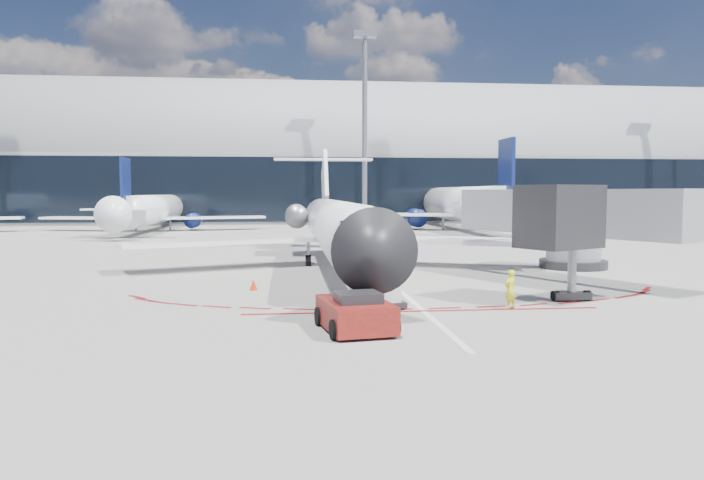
{
  "coord_description": "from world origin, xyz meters",
  "views": [
    {
      "loc": [
        -5.21,
        -35.08,
        4.6
      ],
      "look_at": [
        -1.8,
        -1.91,
        2.06
      ],
      "focal_mm": 32.0,
      "sensor_mm": 36.0,
      "label": 1
    }
  ],
  "objects": [
    {
      "name": "apron_stop_bar",
      "position": [
        0.0,
        -11.5,
        0.01
      ],
      "size": [
        14.0,
        0.25,
        0.01
      ],
      "primitive_type": "cube",
      "color": "maroon",
      "rests_on": "ground"
    },
    {
      "name": "light_mast_centre",
      "position": [
        5.0,
        48.0,
        12.5
      ],
      "size": [
        0.7,
        0.7,
        25.0
      ],
      "primitive_type": "cylinder",
      "color": "gray",
      "rests_on": "ground"
    },
    {
      "name": "safety_cone_right",
      "position": [
        -1.5,
        -12.26,
        0.23
      ],
      "size": [
        0.33,
        0.33,
        0.47
      ],
      "primitive_type": "cone",
      "color": "red",
      "rests_on": "ground"
    },
    {
      "name": "bg_airliner_1",
      "position": [
        -21.22,
        42.56,
        5.01
      ],
      "size": [
        30.95,
        32.77,
        10.01
      ],
      "primitive_type": null,
      "color": "white",
      "rests_on": "ground"
    },
    {
      "name": "apron_centerline",
      "position": [
        0.0,
        2.0,
        0.01
      ],
      "size": [
        0.25,
        40.0,
        0.01
      ],
      "primitive_type": "cube",
      "color": "silver",
      "rests_on": "ground"
    },
    {
      "name": "regional_jet",
      "position": [
        -2.29,
        2.44,
        2.65
      ],
      "size": [
        25.66,
        31.64,
        7.92
      ],
      "color": "white",
      "rests_on": "ground"
    },
    {
      "name": "jet_bridge",
      "position": [
        9.79,
        -3.01,
        3.01
      ],
      "size": [
        10.03,
        15.2,
        4.9
      ],
      "color": "gray",
      "rests_on": "ground"
    },
    {
      "name": "bg_airliner_3",
      "position": [
        39.62,
        39.3,
        5.34
      ],
      "size": [
        33.02,
        34.96,
        10.68
      ],
      "primitive_type": null,
      "color": "white",
      "rests_on": "ground"
    },
    {
      "name": "bg_airliner_2",
      "position": [
        16.19,
        41.14,
        6.16
      ],
      "size": [
        38.08,
        40.32,
        12.32
      ],
      "primitive_type": null,
      "color": "white",
      "rests_on": "ground"
    },
    {
      "name": "terminal_building",
      "position": [
        0.0,
        64.97,
        8.52
      ],
      "size": [
        150.0,
        24.15,
        24.0
      ],
      "color": "gray",
      "rests_on": "ground"
    },
    {
      "name": "ramp_worker",
      "position": [
        3.49,
        -11.4,
        0.78
      ],
      "size": [
        0.68,
        0.62,
        1.56
      ],
      "primitive_type": "imported",
      "rotation": [
        0.0,
        0.0,
        3.7
      ],
      "color": "#D2E217",
      "rests_on": "ground"
    },
    {
      "name": "pushback_tug",
      "position": [
        -2.99,
        -14.66,
        0.59
      ],
      "size": [
        2.65,
        5.26,
        1.34
      ],
      "rotation": [
        0.0,
        0.0,
        0.17
      ],
      "color": "#5C120D",
      "rests_on": "ground"
    },
    {
      "name": "safety_cone_left",
      "position": [
        -6.84,
        -5.55,
        0.26
      ],
      "size": [
        0.37,
        0.37,
        0.51
      ],
      "primitive_type": "cone",
      "color": "red",
      "rests_on": "ground"
    },
    {
      "name": "ground",
      "position": [
        0.0,
        0.0,
        0.0
      ],
      "size": [
        260.0,
        260.0,
        0.0
      ],
      "primitive_type": "plane",
      "color": "slate",
      "rests_on": "ground"
    },
    {
      "name": "uld_container",
      "position": [
        -1.77,
        -10.62,
        0.95
      ],
      "size": [
        2.37,
        2.14,
        1.91
      ],
      "rotation": [
        0.0,
        0.0,
        0.23
      ],
      "color": "black",
      "rests_on": "ground"
    }
  ]
}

